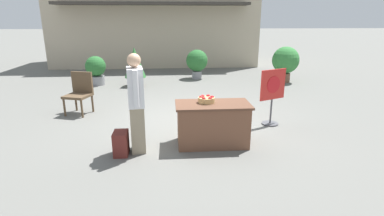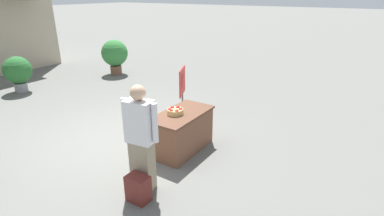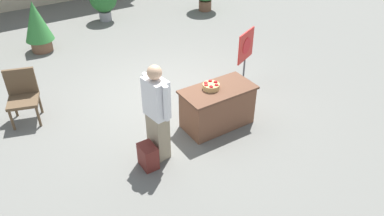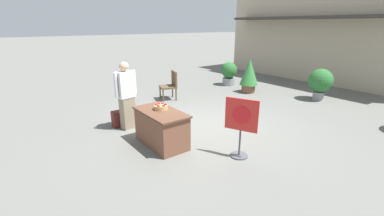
{
  "view_description": "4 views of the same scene",
  "coord_description": "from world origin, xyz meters",
  "px_view_note": "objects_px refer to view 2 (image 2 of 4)",
  "views": [
    {
      "loc": [
        -0.47,
        -6.6,
        2.29
      ],
      "look_at": [
        -0.08,
        -1.5,
        0.74
      ],
      "focal_mm": 28.0,
      "sensor_mm": 36.0,
      "label": 1
    },
    {
      "loc": [
        -4.02,
        -4.46,
        2.97
      ],
      "look_at": [
        0.68,
        -1.42,
        0.77
      ],
      "focal_mm": 28.0,
      "sensor_mm": 36.0,
      "label": 2
    },
    {
      "loc": [
        -3.23,
        -6.04,
        4.28
      ],
      "look_at": [
        -0.28,
        -1.47,
        0.62
      ],
      "focal_mm": 35.0,
      "sensor_mm": 36.0,
      "label": 3
    },
    {
      "loc": [
        4.93,
        -4.09,
        2.6
      ],
      "look_at": [
        0.85,
        -0.97,
        0.92
      ],
      "focal_mm": 24.0,
      "sensor_mm": 36.0,
      "label": 4
    }
  ],
  "objects_px": {
    "apple_basket": "(175,111)",
    "potted_plant_near_left": "(18,71)",
    "poster_board": "(182,90)",
    "potted_plant_far_right": "(115,54)",
    "person_visitor": "(141,138)",
    "backpack": "(138,188)",
    "display_table": "(182,132)"
  },
  "relations": [
    {
      "from": "apple_basket",
      "to": "potted_plant_near_left",
      "type": "distance_m",
      "value": 6.29
    },
    {
      "from": "poster_board",
      "to": "potted_plant_far_right",
      "type": "relative_size",
      "value": 0.95
    },
    {
      "from": "person_visitor",
      "to": "potted_plant_far_right",
      "type": "relative_size",
      "value": 1.34
    },
    {
      "from": "backpack",
      "to": "poster_board",
      "type": "xyz_separation_m",
      "value": [
        3.08,
        1.31,
        0.48
      ]
    },
    {
      "from": "person_visitor",
      "to": "apple_basket",
      "type": "bearing_deg",
      "value": 3.86
    },
    {
      "from": "display_table",
      "to": "poster_board",
      "type": "distance_m",
      "value": 1.77
    },
    {
      "from": "display_table",
      "to": "potted_plant_near_left",
      "type": "distance_m",
      "value": 6.36
    },
    {
      "from": "display_table",
      "to": "backpack",
      "type": "relative_size",
      "value": 3.24
    },
    {
      "from": "poster_board",
      "to": "potted_plant_far_right",
      "type": "bearing_deg",
      "value": 131.25
    },
    {
      "from": "display_table",
      "to": "potted_plant_far_right",
      "type": "height_order",
      "value": "potted_plant_far_right"
    },
    {
      "from": "person_visitor",
      "to": "potted_plant_far_right",
      "type": "distance_m",
      "value": 7.4
    },
    {
      "from": "apple_basket",
      "to": "potted_plant_far_right",
      "type": "distance_m",
      "value": 6.44
    },
    {
      "from": "person_visitor",
      "to": "display_table",
      "type": "bearing_deg",
      "value": -0.0
    },
    {
      "from": "potted_plant_far_right",
      "to": "potted_plant_near_left",
      "type": "bearing_deg",
      "value": 163.9
    },
    {
      "from": "display_table",
      "to": "backpack",
      "type": "distance_m",
      "value": 1.68
    },
    {
      "from": "potted_plant_far_right",
      "to": "display_table",
      "type": "bearing_deg",
      "value": -122.43
    },
    {
      "from": "apple_basket",
      "to": "poster_board",
      "type": "relative_size",
      "value": 0.25
    },
    {
      "from": "poster_board",
      "to": "potted_plant_near_left",
      "type": "relative_size",
      "value": 1.11
    },
    {
      "from": "apple_basket",
      "to": "poster_board",
      "type": "bearing_deg",
      "value": 30.21
    },
    {
      "from": "potted_plant_near_left",
      "to": "person_visitor",
      "type": "bearing_deg",
      "value": -104.19
    },
    {
      "from": "display_table",
      "to": "apple_basket",
      "type": "distance_m",
      "value": 0.47
    },
    {
      "from": "backpack",
      "to": "poster_board",
      "type": "distance_m",
      "value": 3.39
    },
    {
      "from": "person_visitor",
      "to": "potted_plant_near_left",
      "type": "xyz_separation_m",
      "value": [
        1.65,
        6.54,
        -0.22
      ]
    },
    {
      "from": "backpack",
      "to": "poster_board",
      "type": "relative_size",
      "value": 0.34
    },
    {
      "from": "display_table",
      "to": "apple_basket",
      "type": "height_order",
      "value": "apple_basket"
    },
    {
      "from": "person_visitor",
      "to": "poster_board",
      "type": "relative_size",
      "value": 1.4
    },
    {
      "from": "poster_board",
      "to": "potted_plant_far_right",
      "type": "distance_m",
      "value": 4.89
    },
    {
      "from": "backpack",
      "to": "potted_plant_near_left",
      "type": "distance_m",
      "value": 6.97
    },
    {
      "from": "potted_plant_far_right",
      "to": "potted_plant_near_left",
      "type": "xyz_separation_m",
      "value": [
        -3.15,
        0.91,
        -0.11
      ]
    },
    {
      "from": "apple_basket",
      "to": "backpack",
      "type": "bearing_deg",
      "value": -165.06
    },
    {
      "from": "display_table",
      "to": "person_visitor",
      "type": "xyz_separation_m",
      "value": [
        -1.36,
        -0.19,
        0.49
      ]
    },
    {
      "from": "apple_basket",
      "to": "person_visitor",
      "type": "height_order",
      "value": "person_visitor"
    }
  ]
}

